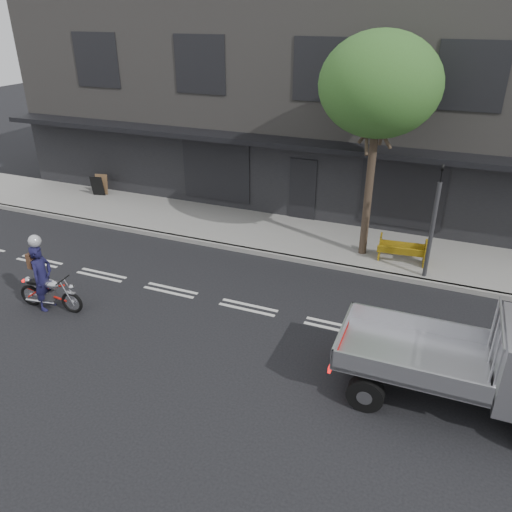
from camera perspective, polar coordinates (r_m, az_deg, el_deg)
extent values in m
plane|color=black|center=(13.44, -0.89, -5.92)|extent=(80.00, 80.00, 0.00)
cube|color=gray|center=(17.31, 5.21, 2.06)|extent=(32.00, 3.20, 0.15)
cube|color=gray|center=(15.93, 3.47, -0.14)|extent=(32.00, 0.20, 0.15)
cube|color=slate|center=(22.41, 10.98, 17.82)|extent=(26.00, 10.00, 8.00)
cylinder|color=#382B21|center=(15.69, 12.66, 6.47)|extent=(0.24, 0.24, 4.00)
ellipsoid|color=#375D23|center=(14.92, 13.97, 18.45)|extent=(3.40, 3.40, 2.89)
cylinder|color=#2D2D30|center=(14.91, 19.40, 2.43)|extent=(0.12, 0.12, 3.00)
imported|color=black|center=(14.33, 20.45, 8.83)|extent=(0.08, 0.10, 0.50)
torus|color=black|center=(14.70, -24.31, -4.12)|extent=(0.62, 0.15, 0.62)
torus|color=black|center=(13.96, -20.27, -5.00)|extent=(0.62, 0.15, 0.62)
cube|color=#2D2D30|center=(14.30, -22.57, -4.18)|extent=(0.33, 0.25, 0.25)
ellipsoid|color=silver|center=(14.04, -22.35, -2.97)|extent=(0.53, 0.33, 0.25)
cube|color=black|center=(14.32, -23.74, -2.76)|extent=(0.51, 0.26, 0.08)
cylinder|color=black|center=(13.74, -21.25, -2.57)|extent=(0.09, 0.55, 0.04)
imported|color=#17163C|center=(14.14, -23.21, -2.29)|extent=(0.50, 0.70, 1.81)
cylinder|color=black|center=(10.44, 12.41, -15.12)|extent=(0.74, 0.28, 0.74)
cylinder|color=black|center=(11.74, 13.89, -10.01)|extent=(0.74, 0.28, 0.74)
cube|color=#2D2D30|center=(10.98, 21.49, -13.11)|extent=(4.48, 1.01, 0.14)
cube|color=#B7B8BD|center=(10.73, 17.38, -10.91)|extent=(2.93, 1.92, 0.10)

